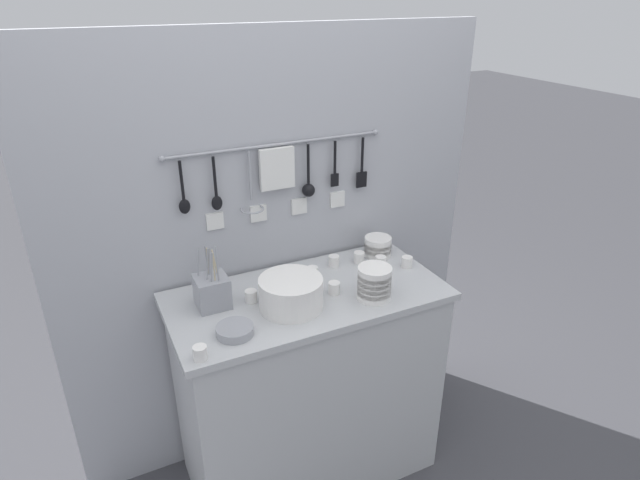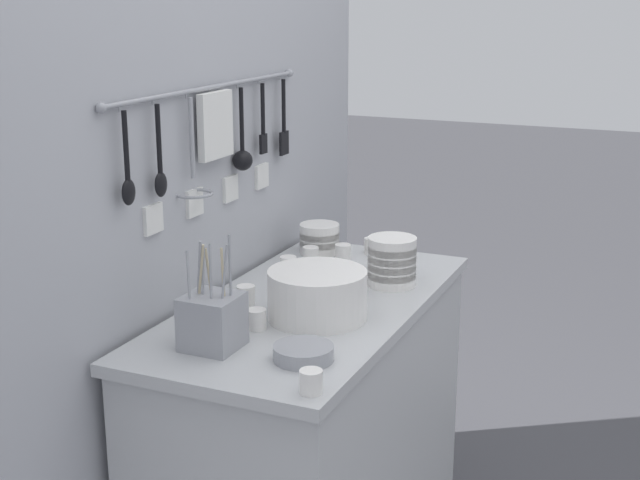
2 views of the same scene
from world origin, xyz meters
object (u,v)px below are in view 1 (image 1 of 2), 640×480
object	(u,v)px
plate_stack	(291,293)
cutlery_caddy	(212,291)
steel_mixing_bowl	(235,330)
cup_front_right	(381,262)
cup_mid_row	(312,272)
bowl_stack_tall_left	(374,283)
cup_back_right	(200,353)
cup_beside_plates	(251,296)
cup_edge_far	(359,257)
cup_back_left	(407,262)
cup_by_caddy	(334,288)
cup_edge_near	(334,261)
cup_centre	(276,276)
bowl_stack_wide_centre	(378,247)

from	to	relation	value
plate_stack	cutlery_caddy	size ratio (longest dim) A/B	0.93
plate_stack	steel_mixing_bowl	bearing A→B (deg)	-162.65
cup_front_right	cup_mid_row	xyz separation A→B (m)	(-0.31, 0.04, 0.00)
cup_mid_row	bowl_stack_tall_left	bearing A→B (deg)	-59.66
cup_mid_row	cup_back_right	distance (m)	0.66
cup_front_right	cup_mid_row	size ratio (longest dim) A/B	1.00
plate_stack	steel_mixing_bowl	xyz separation A→B (m)	(-0.25, -0.08, -0.04)
plate_stack	cup_beside_plates	bearing A→B (deg)	140.66
cup_edge_far	cup_back_left	bearing A→B (deg)	-38.38
cup_mid_row	cup_beside_plates	xyz separation A→B (m)	(-0.30, -0.07, 0.00)
cutlery_caddy	plate_stack	bearing A→B (deg)	-27.63
cup_back_left	cup_front_right	distance (m)	0.12
cup_by_caddy	cup_edge_near	bearing A→B (deg)	63.07
plate_stack	cutlery_caddy	world-z (taller)	cutlery_caddy
cup_centre	cup_edge_near	world-z (taller)	same
cutlery_caddy	cup_edge_far	size ratio (longest dim) A/B	5.43
cutlery_caddy	cup_mid_row	distance (m)	0.44
cup_edge_far	cup_edge_near	bearing A→B (deg)	171.51
cup_back_left	cup_beside_plates	size ratio (longest dim) A/B	1.00
steel_mixing_bowl	cup_edge_far	distance (m)	0.73
plate_stack	cup_centre	size ratio (longest dim) A/B	5.03
cup_by_caddy	cup_back_right	size ratio (longest dim) A/B	1.00
steel_mixing_bowl	cup_edge_near	size ratio (longest dim) A/B	2.75
cutlery_caddy	cup_edge_near	size ratio (longest dim) A/B	5.43
cup_edge_near	cup_by_caddy	world-z (taller)	same
cup_by_caddy	cup_edge_far	bearing A→B (deg)	40.42
steel_mixing_bowl	cup_by_caddy	size ratio (longest dim) A/B	2.75
bowl_stack_tall_left	cup_front_right	distance (m)	0.27
cutlery_caddy	cup_by_caddy	size ratio (longest dim) A/B	5.43
bowl_stack_tall_left	cup_back_left	world-z (taller)	bowl_stack_tall_left
bowl_stack_tall_left	cup_edge_far	distance (m)	0.31
steel_mixing_bowl	cup_mid_row	distance (m)	0.49
cup_centre	cup_back_left	bearing A→B (deg)	-13.45
cup_mid_row	cup_beside_plates	distance (m)	0.30
cup_centre	cup_edge_far	bearing A→B (deg)	-0.48
plate_stack	cup_centre	bearing A→B (deg)	84.60
cutlery_caddy	cup_beside_plates	world-z (taller)	cutlery_caddy
steel_mixing_bowl	cup_centre	distance (m)	0.40
cup_edge_near	cup_centre	bearing A→B (deg)	-177.09
cup_mid_row	cup_edge_near	bearing A→B (deg)	22.57
bowl_stack_wide_centre	cutlery_caddy	bearing A→B (deg)	-173.73
steel_mixing_bowl	cup_edge_near	world-z (taller)	cup_edge_near
bowl_stack_wide_centre	cutlery_caddy	xyz separation A→B (m)	(-0.79, -0.09, 0.02)
cup_back_left	cup_beside_plates	xyz separation A→B (m)	(-0.71, 0.03, 0.00)
cup_edge_near	cup_by_caddy	xyz separation A→B (m)	(-0.11, -0.21, 0.00)
cup_by_caddy	cup_edge_far	size ratio (longest dim) A/B	1.00
bowl_stack_wide_centre	steel_mixing_bowl	world-z (taller)	bowl_stack_wide_centre
bowl_stack_wide_centre	cup_back_left	size ratio (longest dim) A/B	2.51
plate_stack	cup_mid_row	world-z (taller)	plate_stack
cutlery_caddy	cup_edge_far	distance (m)	0.69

